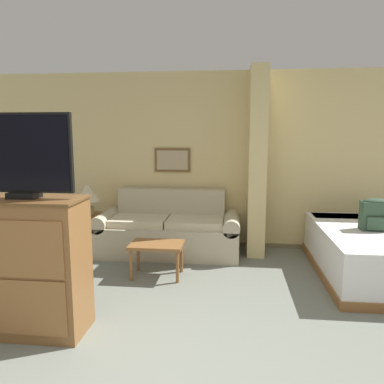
% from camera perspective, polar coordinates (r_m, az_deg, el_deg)
% --- Properties ---
extents(wall_back, '(7.62, 0.16, 2.60)m').
position_cam_1_polar(wall_back, '(5.65, 3.93, 4.73)').
color(wall_back, '#DBC484').
rests_on(wall_back, ground_plane).
extents(wall_partition_pillar, '(0.24, 0.56, 2.60)m').
position_cam_1_polar(wall_partition_pillar, '(5.31, 9.86, 4.42)').
color(wall_partition_pillar, '#DBC484').
rests_on(wall_partition_pillar, ground_plane).
extents(couch, '(2.03, 0.84, 0.89)m').
position_cam_1_polar(couch, '(5.41, -3.60, -5.91)').
color(couch, '#B7AD8E').
rests_on(couch, ground_plane).
extents(coffee_table, '(0.63, 0.42, 0.41)m').
position_cam_1_polar(coffee_table, '(4.53, -5.39, -8.50)').
color(coffee_table, brown).
rests_on(coffee_table, ground_plane).
extents(side_table, '(0.48, 0.48, 0.53)m').
position_cam_1_polar(side_table, '(5.69, -15.49, -4.14)').
color(side_table, brown).
rests_on(side_table, ground_plane).
extents(table_lamp, '(0.37, 0.37, 0.45)m').
position_cam_1_polar(table_lamp, '(5.61, -15.65, -0.31)').
color(table_lamp, tan).
rests_on(table_lamp, side_table).
extents(tv_dresser, '(0.97, 0.47, 1.17)m').
position_cam_1_polar(tv_dresser, '(3.53, -23.58, -10.31)').
color(tv_dresser, brown).
rests_on(tv_dresser, ground_plane).
extents(tv, '(0.86, 0.16, 0.70)m').
position_cam_1_polar(tv, '(3.35, -24.57, 5.03)').
color(tv, black).
rests_on(tv, tv_dresser).
extents(bed, '(1.41, 1.99, 0.57)m').
position_cam_1_polar(bed, '(5.06, 26.50, -8.25)').
color(bed, brown).
rests_on(bed, ground_plane).
extents(backpack, '(0.32, 0.20, 0.38)m').
position_cam_1_polar(backpack, '(4.90, 26.16, -3.01)').
color(backpack, '#2D4733').
rests_on(backpack, bed).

